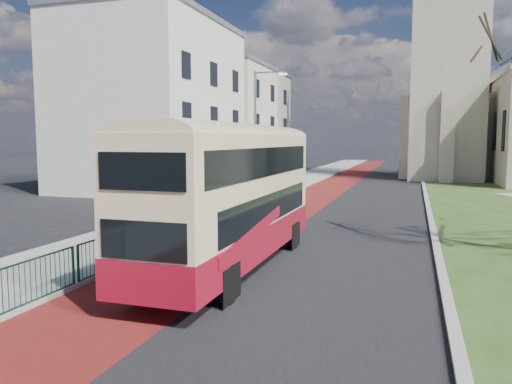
% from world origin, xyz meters
% --- Properties ---
extents(ground, '(160.00, 160.00, 0.00)m').
position_xyz_m(ground, '(0.00, 0.00, 0.00)').
color(ground, black).
rests_on(ground, ground).
extents(road_carriageway, '(9.00, 120.00, 0.01)m').
position_xyz_m(road_carriageway, '(1.50, 20.00, 0.01)').
color(road_carriageway, black).
rests_on(road_carriageway, ground).
extents(bus_lane, '(3.40, 120.00, 0.01)m').
position_xyz_m(bus_lane, '(-1.20, 20.00, 0.01)').
color(bus_lane, '#591414').
rests_on(bus_lane, ground).
extents(pavement_west, '(4.00, 120.00, 0.12)m').
position_xyz_m(pavement_west, '(-5.00, 20.00, 0.06)').
color(pavement_west, gray).
rests_on(pavement_west, ground).
extents(kerb_west, '(0.25, 120.00, 0.13)m').
position_xyz_m(kerb_west, '(-3.00, 20.00, 0.07)').
color(kerb_west, '#999993').
rests_on(kerb_west, ground).
extents(kerb_east, '(0.25, 80.00, 0.13)m').
position_xyz_m(kerb_east, '(6.10, 22.00, 0.07)').
color(kerb_east, '#999993').
rests_on(kerb_east, ground).
extents(pedestrian_railing, '(0.07, 24.00, 1.12)m').
position_xyz_m(pedestrian_railing, '(-2.95, 4.00, 0.55)').
color(pedestrian_railing, '#0E3E28').
rests_on(pedestrian_railing, ground).
extents(gothic_church, '(16.38, 18.00, 40.00)m').
position_xyz_m(gothic_church, '(12.56, 38.00, 13.13)').
color(gothic_church, gray).
rests_on(gothic_church, ground).
extents(street_block_near, '(10.30, 14.30, 13.00)m').
position_xyz_m(street_block_near, '(-14.00, 22.00, 6.51)').
color(street_block_near, silver).
rests_on(street_block_near, ground).
extents(street_block_far, '(10.30, 16.30, 11.50)m').
position_xyz_m(street_block_far, '(-14.00, 38.00, 5.76)').
color(street_block_far, beige).
rests_on(street_block_far, ground).
extents(streetlamp, '(2.13, 0.18, 8.00)m').
position_xyz_m(streetlamp, '(-4.35, 18.00, 4.59)').
color(streetlamp, gray).
rests_on(streetlamp, pavement_west).
extents(bus, '(2.39, 9.86, 4.11)m').
position_xyz_m(bus, '(0.21, 0.89, 2.34)').
color(bus, maroon).
rests_on(bus, ground).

